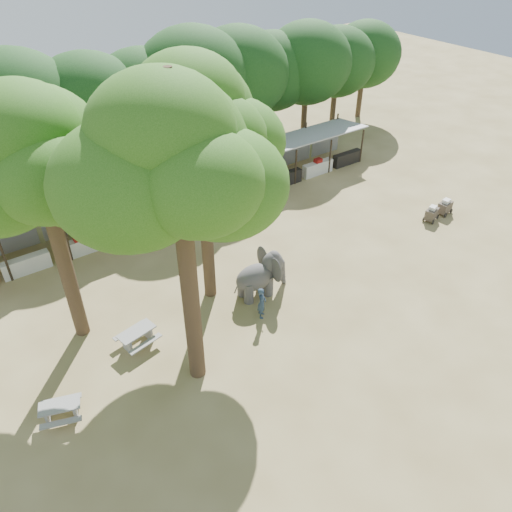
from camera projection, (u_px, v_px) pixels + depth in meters
ground at (341, 340)px, 21.73m from camera, size 100.00×100.00×0.00m
vendor_stalls at (186, 192)px, 30.25m from camera, size 28.00×2.99×2.80m
yard_tree_left at (31, 160)px, 17.46m from camera, size 7.10×6.90×11.02m
yard_tree_center at (170, 163)px, 14.96m from camera, size 7.10×6.90×12.04m
yard_tree_back at (194, 123)px, 19.41m from camera, size 7.10×6.90×11.36m
backdrop_trees at (140, 99)px, 31.16m from camera, size 46.46×5.95×8.33m
elephant at (261, 275)px, 23.76m from camera, size 2.84×2.17×2.17m
handler at (262, 303)px, 22.53m from camera, size 0.66×0.69×1.60m
picnic_table_near at (61, 410)px, 18.19m from camera, size 1.80×1.71×0.73m
picnic_table_far at (137, 336)px, 21.22m from camera, size 1.83×1.71×0.79m
cart_front at (432, 213)px, 29.61m from camera, size 1.12×0.90×0.95m
cart_back at (445, 207)px, 30.23m from camera, size 1.09×0.81×0.97m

